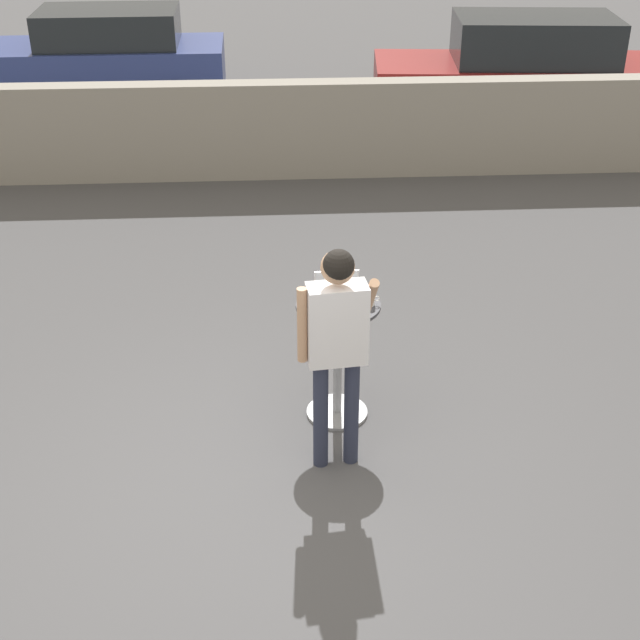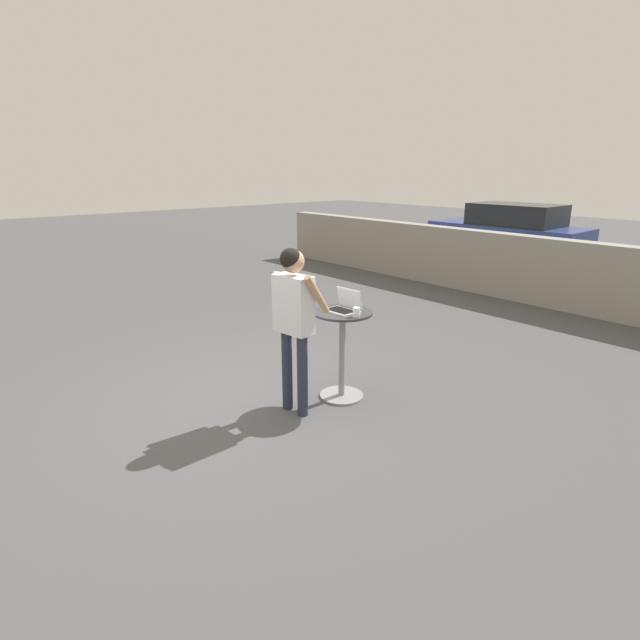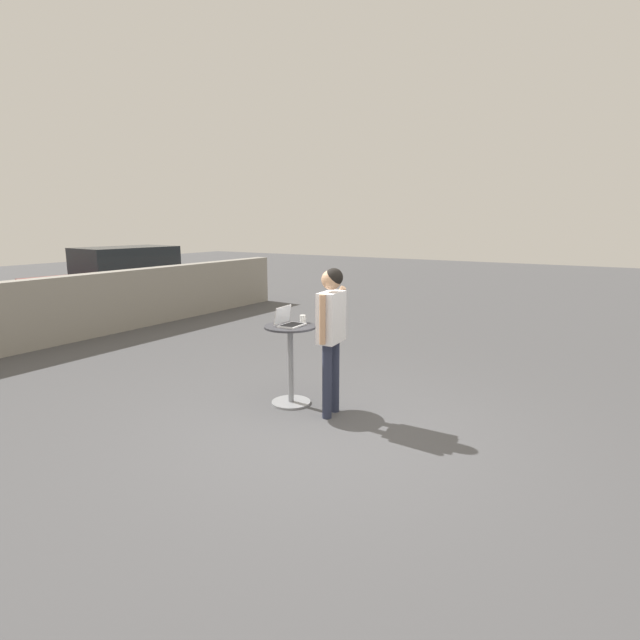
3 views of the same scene
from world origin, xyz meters
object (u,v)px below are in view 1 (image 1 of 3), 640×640
(standing_person, at_px, (337,332))
(laptop, at_px, (338,296))
(parked_car_near_street, at_px, (522,69))
(cafe_table, at_px, (338,349))
(parked_car_further_down, at_px, (103,59))
(coffee_mug, at_px, (370,299))

(standing_person, bearing_deg, laptop, 84.98)
(parked_car_near_street, bearing_deg, standing_person, -112.65)
(cafe_table, relative_size, parked_car_further_down, 0.25)
(cafe_table, distance_m, laptop, 0.45)
(cafe_table, xyz_separation_m, parked_car_near_street, (3.46, 7.82, 0.22))
(coffee_mug, relative_size, standing_person, 0.06)
(cafe_table, distance_m, parked_car_further_down, 9.57)
(standing_person, height_order, parked_car_near_street, standing_person)
(coffee_mug, relative_size, parked_car_near_street, 0.02)
(laptop, bearing_deg, parked_car_further_down, 109.22)
(cafe_table, bearing_deg, laptop, 97.48)
(coffee_mug, bearing_deg, laptop, 168.38)
(coffee_mug, height_order, standing_person, standing_person)
(laptop, xyz_separation_m, parked_car_further_down, (-3.15, 9.02, -0.26))
(parked_car_near_street, bearing_deg, cafe_table, -113.88)
(laptop, height_order, coffee_mug, laptop)
(cafe_table, relative_size, coffee_mug, 9.09)
(cafe_table, relative_size, parked_car_near_street, 0.22)
(standing_person, relative_size, parked_car_near_street, 0.39)
(cafe_table, bearing_deg, parked_car_further_down, 109.20)
(standing_person, xyz_separation_m, parked_car_near_street, (3.52, 8.44, -0.30))
(cafe_table, height_order, laptop, laptop)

